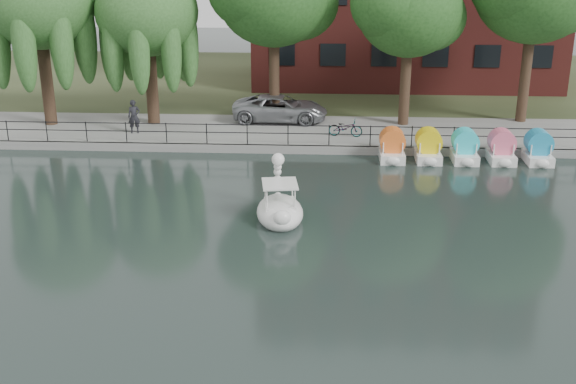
# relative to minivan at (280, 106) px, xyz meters

# --- Properties ---
(ground_plane) EXTENTS (120.00, 120.00, 0.00)m
(ground_plane) POSITION_rel_minivan_xyz_m (0.68, -17.76, -1.22)
(ground_plane) COLOR #2F3D3A
(promenade) EXTENTS (40.00, 6.00, 0.40)m
(promenade) POSITION_rel_minivan_xyz_m (0.68, -1.76, -1.02)
(promenade) COLOR gray
(promenade) RESTS_ON ground_plane
(kerb) EXTENTS (40.00, 0.25, 0.40)m
(kerb) POSITION_rel_minivan_xyz_m (0.68, -4.71, -1.02)
(kerb) COLOR gray
(kerb) RESTS_ON ground_plane
(land_strip) EXTENTS (60.00, 22.00, 0.36)m
(land_strip) POSITION_rel_minivan_xyz_m (0.68, 12.24, -1.04)
(land_strip) COLOR #47512D
(land_strip) RESTS_ON ground_plane
(railing) EXTENTS (32.00, 0.05, 1.00)m
(railing) POSITION_rel_minivan_xyz_m (0.68, -4.51, -0.07)
(railing) COLOR black
(railing) RESTS_ON promenade
(willow_left) EXTENTS (5.88, 5.88, 9.01)m
(willow_left) POSITION_rel_minivan_xyz_m (-12.32, -1.26, 5.65)
(willow_left) COLOR #473323
(willow_left) RESTS_ON promenade
(willow_mid) EXTENTS (5.32, 5.32, 8.15)m
(willow_mid) POSITION_rel_minivan_xyz_m (-6.82, -0.76, 5.03)
(willow_mid) COLOR #473323
(willow_mid) RESTS_ON promenade
(broadleaf_right) EXTENTS (5.40, 5.40, 8.32)m
(broadleaf_right) POSITION_rel_minivan_xyz_m (6.68, -0.26, 5.17)
(broadleaf_right) COLOR #473323
(broadleaf_right) RESTS_ON promenade
(minivan) EXTENTS (2.84, 5.95, 1.64)m
(minivan) POSITION_rel_minivan_xyz_m (0.00, 0.00, 0.00)
(minivan) COLOR gray
(minivan) RESTS_ON promenade
(bicycle) EXTENTS (0.82, 1.78, 1.00)m
(bicycle) POSITION_rel_minivan_xyz_m (3.51, -2.92, -0.32)
(bicycle) COLOR gray
(bicycle) RESTS_ON promenade
(pedestrian) EXTENTS (0.82, 0.66, 1.98)m
(pedestrian) POSITION_rel_minivan_xyz_m (-7.33, -2.84, 0.17)
(pedestrian) COLOR black
(pedestrian) RESTS_ON promenade
(swan_boat) EXTENTS (2.10, 2.98, 2.35)m
(swan_boat) POSITION_rel_minivan_xyz_m (0.84, -13.26, -0.70)
(swan_boat) COLOR white
(swan_boat) RESTS_ON ground_plane
(pedal_boat_row) EXTENTS (7.95, 1.70, 1.40)m
(pedal_boat_row) POSITION_rel_minivan_xyz_m (9.06, -5.52, -0.61)
(pedal_boat_row) COLOR white
(pedal_boat_row) RESTS_ON ground_plane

